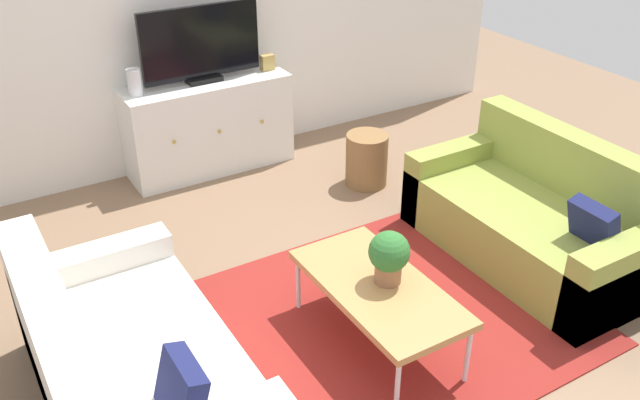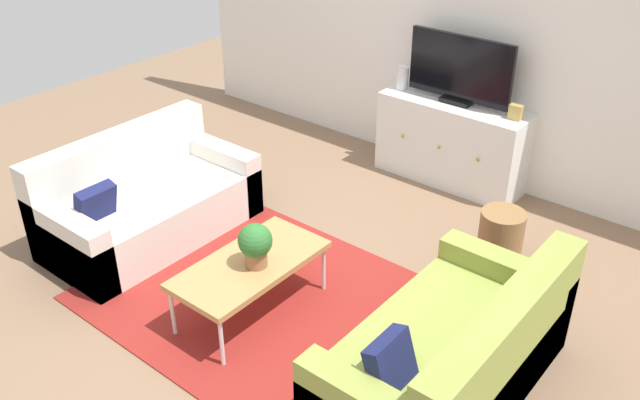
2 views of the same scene
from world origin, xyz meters
TOP-DOWN VIEW (x-y plane):
  - ground_plane at (0.00, 0.00)m, footprint 10.00×10.00m
  - wall_back at (0.00, 2.55)m, footprint 6.40×0.12m
  - area_rug at (0.00, -0.15)m, footprint 2.50×1.90m
  - couch_left_side at (-1.44, -0.10)m, footprint 0.89×1.67m
  - couch_right_side at (1.44, -0.10)m, footprint 0.89×1.67m
  - coffee_table at (-0.04, -0.29)m, footprint 0.54×1.09m
  - potted_plant at (0.02, -0.29)m, footprint 0.23×0.23m
  - tv_console at (0.03, 2.27)m, footprint 1.38×0.47m
  - flat_screen_tv at (0.03, 2.29)m, footprint 0.98×0.16m
  - glass_vase at (-0.53, 2.27)m, footprint 0.11×0.11m
  - mantel_clock at (0.60, 2.27)m, footprint 0.11×0.07m
  - wicker_basket at (1.01, 1.35)m, footprint 0.34×0.34m

SIDE VIEW (x-z plane):
  - ground_plane at x=0.00m, z-range 0.00..0.00m
  - area_rug at x=0.00m, z-range 0.00..0.01m
  - wicker_basket at x=1.01m, z-range 0.00..0.43m
  - couch_left_side at x=-1.44m, z-range -0.14..0.69m
  - couch_right_side at x=1.44m, z-range -0.14..0.69m
  - tv_console at x=0.03m, z-range 0.00..0.77m
  - coffee_table at x=-0.04m, z-range 0.18..0.60m
  - potted_plant at x=0.02m, z-range 0.44..0.75m
  - mantel_clock at x=0.60m, z-range 0.77..0.90m
  - glass_vase at x=-0.53m, z-range 0.77..0.98m
  - flat_screen_tv at x=0.03m, z-range 0.77..1.38m
  - wall_back at x=0.00m, z-range 0.00..2.70m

